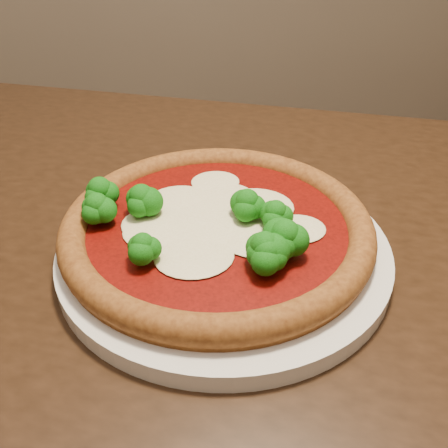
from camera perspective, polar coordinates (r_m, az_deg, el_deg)
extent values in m
cube|color=black|center=(0.54, 8.02, -3.80)|extent=(1.44, 1.15, 0.04)
cylinder|color=black|center=(1.19, -20.34, -4.34)|extent=(0.06, 0.06, 0.71)
cylinder|color=silver|center=(0.50, 0.00, -2.93)|extent=(0.33, 0.33, 0.02)
cylinder|color=brown|center=(0.50, -0.77, -0.79)|extent=(0.30, 0.30, 0.01)
torus|color=brown|center=(0.49, -0.78, -0.13)|extent=(0.31, 0.31, 0.03)
cylinder|color=#6B0905|center=(0.49, -0.78, -0.08)|extent=(0.26, 0.26, 0.00)
ellipsoid|color=#F7F0C4|center=(0.50, -7.54, 0.11)|extent=(0.07, 0.07, 0.01)
ellipsoid|color=#F7F0C4|center=(0.49, -1.69, 0.33)|extent=(0.10, 0.09, 0.01)
ellipsoid|color=#F7F0C4|center=(0.47, 3.91, -1.47)|extent=(0.07, 0.07, 0.01)
ellipsoid|color=#F7F0C4|center=(0.53, -5.13, 2.62)|extent=(0.07, 0.06, 0.01)
ellipsoid|color=#F7F0C4|center=(0.56, -1.00, 4.86)|extent=(0.05, 0.05, 0.00)
ellipsoid|color=#F7F0C4|center=(0.45, -3.44, -3.65)|extent=(0.07, 0.07, 0.01)
ellipsoid|color=#F7F0C4|center=(0.49, 8.49, -0.51)|extent=(0.05, 0.05, 0.00)
ellipsoid|color=#F7F0C4|center=(0.53, 0.36, 3.27)|extent=(0.06, 0.05, 0.00)
ellipsoid|color=#F7F0C4|center=(0.52, 3.37, 1.92)|extent=(0.09, 0.08, 0.01)
ellipsoid|color=#F7F0C4|center=(0.48, -7.59, -0.77)|extent=(0.07, 0.06, 0.01)
ellipsoid|color=#188515|center=(0.48, 5.91, 1.25)|extent=(0.04, 0.04, 0.03)
ellipsoid|color=#188515|center=(0.42, 4.89, -3.34)|extent=(0.04, 0.04, 0.03)
ellipsoid|color=#188515|center=(0.49, 2.66, 2.44)|extent=(0.04, 0.04, 0.03)
ellipsoid|color=#188515|center=(0.44, -9.26, -2.46)|extent=(0.03, 0.03, 0.03)
ellipsoid|color=#188515|center=(0.44, 6.98, -1.39)|extent=(0.05, 0.05, 0.04)
ellipsoid|color=#188515|center=(0.52, -13.99, 3.75)|extent=(0.04, 0.04, 0.04)
ellipsoid|color=#188515|center=(0.43, 4.65, -2.72)|extent=(0.04, 0.04, 0.04)
ellipsoid|color=#188515|center=(0.50, -14.31, 1.99)|extent=(0.04, 0.04, 0.03)
ellipsoid|color=#188515|center=(0.50, -9.41, 2.94)|extent=(0.04, 0.04, 0.04)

